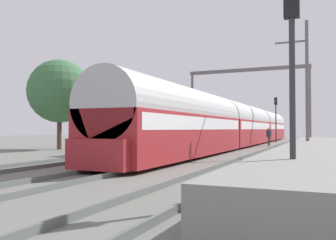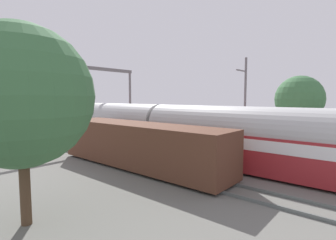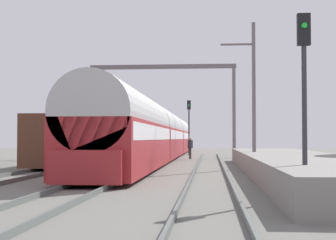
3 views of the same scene
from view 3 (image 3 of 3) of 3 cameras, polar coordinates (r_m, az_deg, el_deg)
name	(u,v)px [view 3 (image 3 of 3)]	position (r m, az deg, el deg)	size (l,w,h in m)	color
ground	(117,176)	(22.42, -5.63, -6.22)	(120.00, 120.00, 0.00)	slate
track_far_west	(27,174)	(23.46, -15.31, -5.78)	(1.51, 60.00, 0.16)	#5B615E
track_west	(117,174)	(22.41, -5.63, -6.02)	(1.52, 60.00, 0.16)	#5B615E
track_east	(210,175)	(22.05, 4.67, -6.08)	(1.51, 60.00, 0.16)	#5B615E
platform	(294,164)	(24.33, 13.73, -4.78)	(4.40, 28.00, 0.90)	gray
passenger_train	(160,134)	(41.04, -0.91, -1.57)	(2.93, 49.20, 3.82)	maroon
freight_car	(79,141)	(31.91, -9.81, -2.31)	(2.80, 13.00, 2.70)	#563323
person_crossing	(190,146)	(41.05, 2.48, -2.88)	(0.40, 0.47, 1.73)	#393939
railway_signal_near	(304,79)	(14.95, 14.84, 4.38)	(0.36, 0.30, 5.15)	#2D2D33
railway_signal_far	(189,120)	(50.79, 2.33, -0.02)	(0.36, 0.30, 5.38)	#2D2D33
catenary_gantry	(162,91)	(43.44, -0.62, 3.23)	(12.37, 0.28, 7.86)	#635C60
catenary_pole_east_mid	(253,92)	(28.54, 9.38, 3.04)	(1.90, 0.20, 8.00)	#635C60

